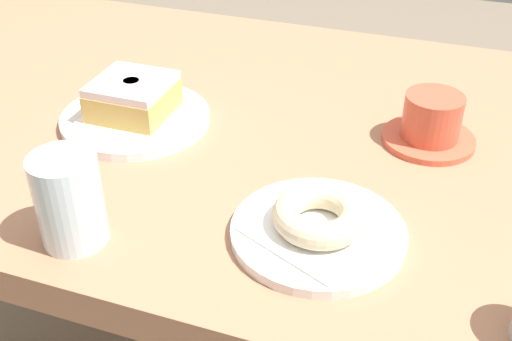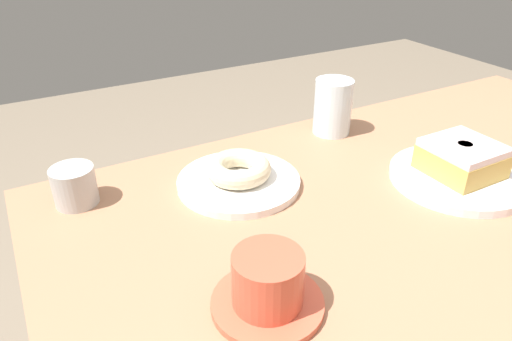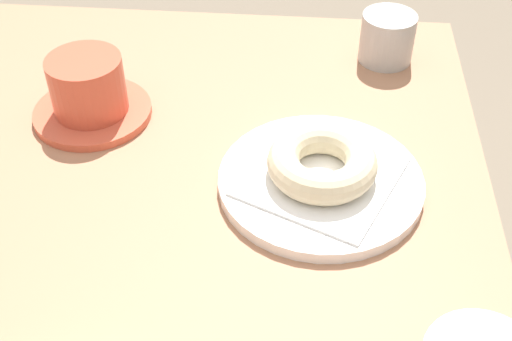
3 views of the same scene
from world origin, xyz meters
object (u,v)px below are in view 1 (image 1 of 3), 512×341
(donut_glazed_square, at_px, (133,97))
(donut_sugar_ring, at_px, (319,215))
(water_glass, at_px, (69,200))
(plate_glazed_square, at_px, (136,118))
(plate_sugar_ring, at_px, (318,232))
(coffee_cup, at_px, (431,122))

(donut_glazed_square, height_order, donut_sugar_ring, donut_glazed_square)
(donut_sugar_ring, relative_size, water_glass, 0.98)
(plate_glazed_square, xyz_separation_m, donut_sugar_ring, (-0.31, 0.16, 0.02))
(donut_sugar_ring, bearing_deg, water_glass, 20.05)
(plate_glazed_square, relative_size, plate_sugar_ring, 1.09)
(water_glass, bearing_deg, plate_glazed_square, -76.07)
(water_glass, bearing_deg, donut_glazed_square, -76.07)
(plate_glazed_square, xyz_separation_m, water_glass, (-0.06, 0.25, 0.05))
(donut_glazed_square, height_order, coffee_cup, coffee_cup)
(water_glass, distance_m, coffee_cup, 0.48)
(donut_glazed_square, bearing_deg, plate_glazed_square, 0.00)
(coffee_cup, bearing_deg, plate_glazed_square, 12.03)
(plate_glazed_square, relative_size, donut_glazed_square, 2.04)
(donut_glazed_square, relative_size, donut_sugar_ring, 1.01)
(donut_sugar_ring, xyz_separation_m, water_glass, (0.25, 0.09, 0.02))
(donut_glazed_square, xyz_separation_m, water_glass, (-0.06, 0.25, 0.01))
(donut_sugar_ring, bearing_deg, donut_glazed_square, -27.07)
(plate_glazed_square, distance_m, donut_sugar_ring, 0.35)
(plate_sugar_ring, xyz_separation_m, donut_sugar_ring, (0.00, 0.00, 0.02))
(donut_glazed_square, xyz_separation_m, plate_sugar_ring, (-0.31, 0.16, -0.04))
(donut_sugar_ring, bearing_deg, plate_sugar_ring, 0.00)
(donut_glazed_square, relative_size, plate_sugar_ring, 0.54)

